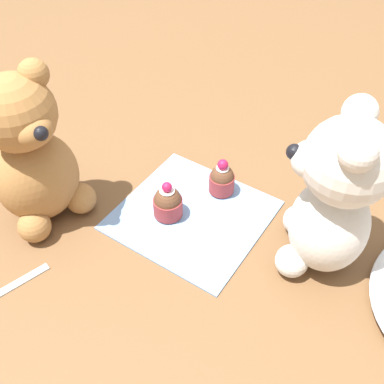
{
  "coord_description": "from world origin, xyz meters",
  "views": [
    {
      "loc": [
        0.42,
        0.28,
        0.56
      ],
      "look_at": [
        0.0,
        0.0,
        0.06
      ],
      "focal_mm": 42.0,
      "sensor_mm": 36.0,
      "label": 1
    }
  ],
  "objects": [
    {
      "name": "teddy_bear_tan",
      "position": [
        0.12,
        -0.21,
        0.12
      ],
      "size": [
        0.16,
        0.15,
        0.26
      ],
      "rotation": [
        0.0,
        0.0,
        2.93
      ],
      "color": "#A3703D",
      "rests_on": "ground_plane"
    },
    {
      "name": "cupcake_near_tan_bear",
      "position": [
        0.02,
        -0.03,
        0.03
      ],
      "size": [
        0.05,
        0.05,
        0.07
      ],
      "color": "#993333",
      "rests_on": "knitted_placemat"
    },
    {
      "name": "ground_plane",
      "position": [
        0.0,
        0.0,
        0.0
      ],
      "size": [
        4.0,
        4.0,
        0.0
      ],
      "primitive_type": "plane",
      "color": "brown"
    },
    {
      "name": "knitted_placemat",
      "position": [
        0.0,
        0.0,
        0.0
      ],
      "size": [
        0.23,
        0.23,
        0.01
      ],
      "primitive_type": "cube",
      "color": "#7A9ED1",
      "rests_on": "ground_plane"
    },
    {
      "name": "teaspoon",
      "position": [
        0.27,
        -0.14,
        0.0
      ],
      "size": [
        0.12,
        0.05,
        0.01
      ],
      "primitive_type": "cube",
      "rotation": [
        0.0,
        0.0,
        5.99
      ],
      "color": "silver",
      "rests_on": "ground_plane"
    },
    {
      "name": "cupcake_near_cream_bear",
      "position": [
        -0.08,
        0.01,
        0.03
      ],
      "size": [
        0.04,
        0.04,
        0.07
      ],
      "color": "#993333",
      "rests_on": "knitted_placemat"
    },
    {
      "name": "teddy_bear_cream",
      "position": [
        -0.04,
        0.21,
        0.13
      ],
      "size": [
        0.15,
        0.15,
        0.26
      ],
      "rotation": [
        0.0,
        0.0,
        0.3
      ],
      "color": "silver",
      "rests_on": "ground_plane"
    }
  ]
}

